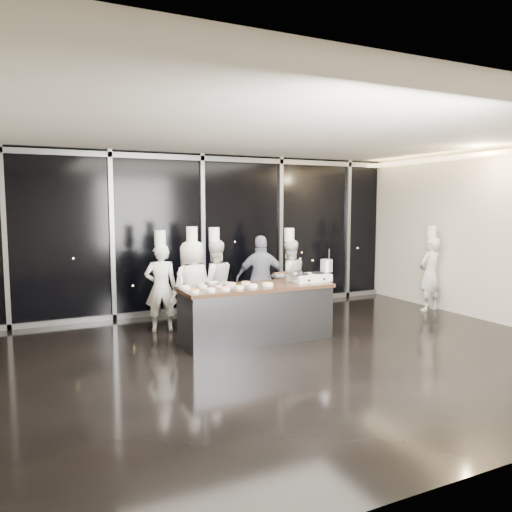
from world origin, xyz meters
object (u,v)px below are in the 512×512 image
(stock_pot, at_px, (326,266))
(chef_far_left, at_px, (161,286))
(chef_center, at_px, (214,282))
(demo_counter, at_px, (256,313))
(stove, at_px, (310,277))
(chef_side, at_px, (430,273))
(chef_left, at_px, (193,285))
(guest, at_px, (262,279))
(frying_pan, at_px, (293,273))
(chef_right, at_px, (289,278))

(stock_pot, bearing_deg, chef_far_left, 153.88)
(stock_pot, bearing_deg, chef_center, 142.04)
(demo_counter, distance_m, stove, 1.12)
(stove, xyz_separation_m, stock_pot, (0.33, 0.00, 0.18))
(stove, distance_m, chef_side, 3.24)
(demo_counter, relative_size, chef_left, 1.36)
(guest, bearing_deg, chef_side, -165.43)
(demo_counter, bearing_deg, chef_side, 6.59)
(frying_pan, distance_m, chef_left, 1.77)
(demo_counter, relative_size, guest, 1.52)
(chef_left, bearing_deg, guest, 166.37)
(chef_far_left, bearing_deg, guest, -172.85)
(chef_side, bearing_deg, guest, -18.29)
(chef_far_left, bearing_deg, chef_center, -169.65)
(chef_far_left, distance_m, chef_left, 0.54)
(stock_pot, height_order, chef_left, chef_left)
(chef_far_left, relative_size, chef_left, 0.97)
(stock_pot, height_order, chef_side, chef_side)
(chef_left, bearing_deg, stock_pot, 137.13)
(stove, relative_size, chef_far_left, 0.37)
(chef_far_left, bearing_deg, chef_left, 171.27)
(stove, height_order, guest, guest)
(stock_pot, relative_size, chef_far_left, 0.12)
(frying_pan, relative_size, chef_far_left, 0.29)
(frying_pan, relative_size, stock_pot, 2.39)
(chef_left, bearing_deg, chef_center, -175.96)
(stove, distance_m, chef_left, 2.02)
(guest, height_order, chef_side, chef_side)
(stock_pot, height_order, chef_far_left, chef_far_left)
(stove, xyz_separation_m, chef_far_left, (-2.22, 1.25, -0.18))
(demo_counter, height_order, chef_side, chef_side)
(chef_center, bearing_deg, chef_right, -174.41)
(frying_pan, bearing_deg, stock_pot, -0.36)
(demo_counter, distance_m, chef_far_left, 1.77)
(guest, bearing_deg, chef_center, 16.47)
(frying_pan, bearing_deg, chef_left, 142.34)
(stove, bearing_deg, chef_left, 147.78)
(chef_right, height_order, chef_side, chef_side)
(stove, height_order, chef_far_left, chef_far_left)
(chef_far_left, height_order, chef_center, chef_center)
(frying_pan, distance_m, stock_pot, 0.66)
(chef_left, bearing_deg, stove, 132.68)
(chef_far_left, bearing_deg, demo_counter, 145.96)
(demo_counter, xyz_separation_m, chef_side, (4.20, 0.49, 0.34))
(chef_left, xyz_separation_m, chef_center, (0.47, 0.17, -0.02))
(chef_far_left, relative_size, guest, 1.08)
(stove, relative_size, guest, 0.40)
(chef_center, distance_m, chef_side, 4.50)
(chef_center, bearing_deg, stock_pot, 144.93)
(chef_center, xyz_separation_m, guest, (0.89, -0.12, 0.02))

